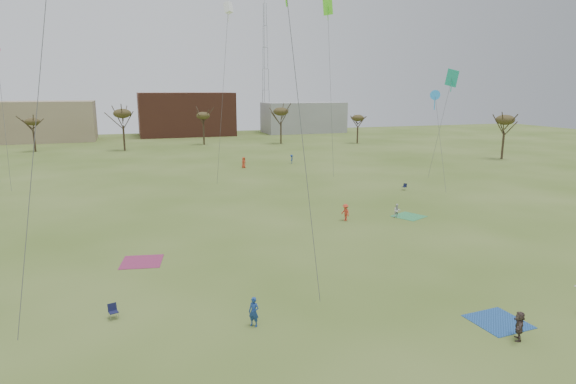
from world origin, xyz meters
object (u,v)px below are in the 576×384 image
object	(u,v)px
flyer_near_right	(254,312)
radio_tower	(265,68)
camp_chair_left	(114,314)
camp_chair_right	(404,188)

from	to	relation	value
flyer_near_right	radio_tower	xyz separation A→B (m)	(35.06, 122.19, 18.36)
flyer_near_right	radio_tower	world-z (taller)	radio_tower
flyer_near_right	camp_chair_left	size ratio (longest dim) A/B	1.96
camp_chair_right	radio_tower	bearing A→B (deg)	146.71
camp_chair_left	radio_tower	xyz separation A→B (m)	(42.57, 118.78, 18.95)
radio_tower	camp_chair_right	bearing A→B (deg)	-94.33
flyer_near_right	camp_chair_right	xyz separation A→B (m)	(28.07, 29.94, -0.59)
camp_chair_left	camp_chair_right	world-z (taller)	same
flyer_near_right	radio_tower	bearing A→B (deg)	116.95
camp_chair_right	flyer_near_right	bearing A→B (deg)	-72.10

